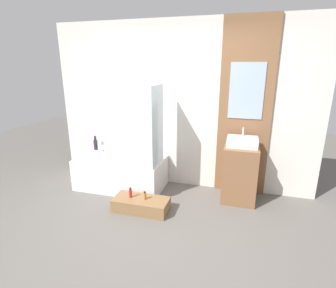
# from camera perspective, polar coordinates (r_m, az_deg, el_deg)

# --- Properties ---
(ground_plane) EXTENTS (12.00, 12.00, 0.00)m
(ground_plane) POSITION_cam_1_polar(r_m,az_deg,el_deg) (3.26, -4.61, -19.66)
(ground_plane) COLOR #605B56
(wall_tiled_back) EXTENTS (4.20, 0.06, 2.60)m
(wall_tiled_back) POSITION_cam_1_polar(r_m,az_deg,el_deg) (4.18, 2.64, 8.07)
(wall_tiled_back) COLOR silver
(wall_tiled_back) RESTS_ON ground_plane
(wall_wood_accent) EXTENTS (0.76, 0.04, 2.60)m
(wall_wood_accent) POSITION_cam_1_polar(r_m,az_deg,el_deg) (4.02, 16.41, 7.34)
(wall_wood_accent) COLOR brown
(wall_wood_accent) RESTS_ON ground_plane
(bathtub) EXTENTS (1.39, 0.74, 0.50)m
(bathtub) POSITION_cam_1_polar(r_m,az_deg,el_deg) (4.38, -10.14, -6.08)
(bathtub) COLOR white
(bathtub) RESTS_ON ground_plane
(glass_shower_screen) EXTENTS (0.01, 0.51, 1.18)m
(glass_shower_screen) POSITION_cam_1_polar(r_m,az_deg,el_deg) (3.80, -2.29, 3.87)
(glass_shower_screen) COLOR silver
(glass_shower_screen) RESTS_ON bathtub
(wooden_step_bench) EXTENTS (0.76, 0.35, 0.18)m
(wooden_step_bench) POSITION_cam_1_polar(r_m,az_deg,el_deg) (3.73, -5.88, -12.94)
(wooden_step_bench) COLOR olive
(wooden_step_bench) RESTS_ON ground_plane
(vanity_cabinet) EXTENTS (0.48, 0.51, 0.83)m
(vanity_cabinet) POSITION_cam_1_polar(r_m,az_deg,el_deg) (4.00, 15.32, -6.17)
(vanity_cabinet) COLOR brown
(vanity_cabinet) RESTS_ON ground_plane
(sink) EXTENTS (0.42, 0.30, 0.25)m
(sink) POSITION_cam_1_polar(r_m,az_deg,el_deg) (3.84, 15.87, 0.46)
(sink) COLOR white
(sink) RESTS_ON vanity_cabinet
(vase_tall_dark) EXTENTS (0.07, 0.07, 0.25)m
(vase_tall_dark) POSITION_cam_1_polar(r_m,az_deg,el_deg) (4.78, -15.49, -0.02)
(vase_tall_dark) COLOR #2D1E33
(vase_tall_dark) RESTS_ON bathtub
(vase_round_light) EXTENTS (0.10, 0.10, 0.10)m
(vase_round_light) POSITION_cam_1_polar(r_m,az_deg,el_deg) (4.71, -14.12, -0.80)
(vase_round_light) COLOR silver
(vase_round_light) RESTS_ON bathtub
(bottle_soap_primary) EXTENTS (0.04, 0.04, 0.15)m
(bottle_soap_primary) POSITION_cam_1_polar(r_m,az_deg,el_deg) (3.71, -8.16, -10.51)
(bottle_soap_primary) COLOR red
(bottle_soap_primary) RESTS_ON wooden_step_bench
(bottle_soap_secondary) EXTENTS (0.04, 0.04, 0.11)m
(bottle_soap_secondary) POSITION_cam_1_polar(r_m,az_deg,el_deg) (3.65, -5.09, -11.18)
(bottle_soap_secondary) COLOR #B2752D
(bottle_soap_secondary) RESTS_ON wooden_step_bench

